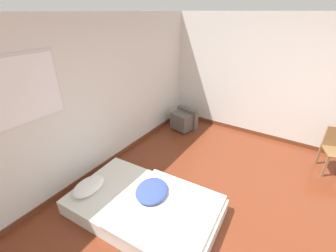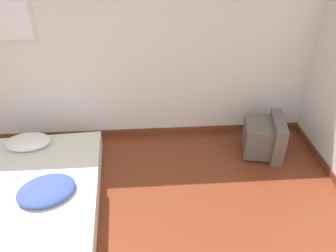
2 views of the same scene
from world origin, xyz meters
name	(u,v)px [view 1 (image 1 of 2)]	position (x,y,z in m)	size (l,w,h in m)	color
ground_plane	(266,236)	(0.00, 0.00, 0.00)	(20.00, 20.00, 0.00)	maroon
wall_back	(97,99)	(-0.01, 2.92, 1.29)	(7.73, 0.08, 2.60)	silver
wall_right	(310,87)	(2.69, 0.00, 1.29)	(0.08, 8.17, 2.60)	silver
mattress_bed	(144,206)	(-0.57, 1.55, 0.15)	(1.36, 2.15, 0.38)	silver
crt_tv	(184,120)	(2.02, 2.37, 0.23)	(0.55, 0.60, 0.49)	#56514C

